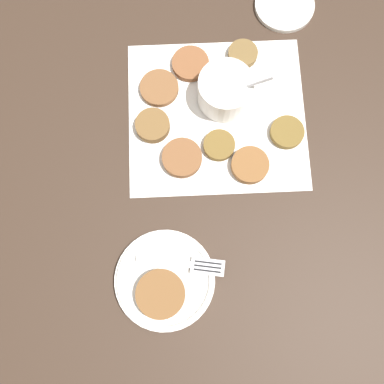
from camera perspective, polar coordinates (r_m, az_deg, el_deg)
name	(u,v)px	position (r m, az deg, el deg)	size (l,w,h in m)	color
ground_plane	(205,117)	(0.89, 1.66, 9.45)	(4.00, 4.00, 0.00)	#38281E
napkin	(217,115)	(0.90, 3.16, 9.72)	(0.37, 0.35, 0.00)	white
sauce_bowl	(225,91)	(0.88, 4.26, 12.63)	(0.13, 0.11, 0.11)	white
fritter_0	(287,132)	(0.89, 11.97, 7.43)	(0.07, 0.07, 0.01)	brown
fritter_1	(159,88)	(0.91, -4.18, 13.04)	(0.08, 0.08, 0.01)	brown
fritter_2	(153,126)	(0.88, -5.02, 8.41)	(0.07, 0.07, 0.02)	brown
fritter_3	(219,145)	(0.86, 3.46, 5.95)	(0.06, 0.06, 0.01)	brown
fritter_4	(243,54)	(0.95, 6.47, 17.04)	(0.06, 0.06, 0.02)	brown
fritter_5	(182,158)	(0.85, -1.28, 4.35)	(0.08, 0.08, 0.02)	brown
fritter_6	(190,64)	(0.93, -0.20, 15.98)	(0.07, 0.07, 0.01)	brown
fritter_7	(250,165)	(0.86, 7.37, 3.40)	(0.07, 0.07, 0.02)	brown
serving_plate	(165,280)	(0.82, -3.47, -11.08)	(0.18, 0.18, 0.02)	white
fritter_on_plate	(160,294)	(0.80, -4.02, -12.81)	(0.09, 0.09, 0.02)	brown
fork	(190,265)	(0.81, -0.22, -9.21)	(0.16, 0.06, 0.00)	silver
extra_saucer	(284,6)	(1.03, 11.66, 22.18)	(0.12, 0.12, 0.01)	white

